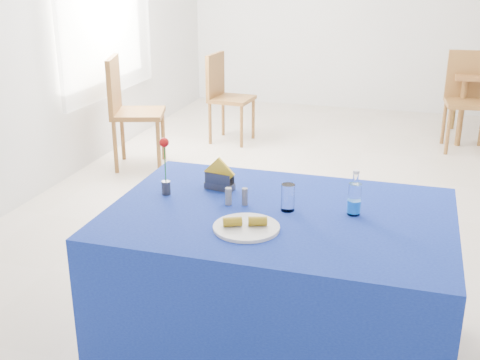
# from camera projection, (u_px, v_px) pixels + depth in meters

# --- Properties ---
(floor) EXTENTS (7.00, 7.00, 0.00)m
(floor) POSITION_uv_depth(u_px,v_px,m) (342.00, 208.00, 4.79)
(floor) COLOR beige
(floor) RESTS_ON ground
(plate) EXTENTS (0.29, 0.29, 0.01)m
(plate) POSITION_uv_depth(u_px,v_px,m) (246.00, 227.00, 2.63)
(plate) COLOR silver
(plate) RESTS_ON blue_table
(drinking_glass) EXTENTS (0.06, 0.06, 0.13)m
(drinking_glass) POSITION_uv_depth(u_px,v_px,m) (288.00, 197.00, 2.81)
(drinking_glass) COLOR white
(drinking_glass) RESTS_ON blue_table
(salt_shaker) EXTENTS (0.03, 0.03, 0.08)m
(salt_shaker) POSITION_uv_depth(u_px,v_px,m) (228.00, 196.00, 2.88)
(salt_shaker) COLOR slate
(salt_shaker) RESTS_ON blue_table
(pepper_shaker) EXTENTS (0.03, 0.03, 0.08)m
(pepper_shaker) POSITION_uv_depth(u_px,v_px,m) (245.00, 197.00, 2.88)
(pepper_shaker) COLOR slate
(pepper_shaker) RESTS_ON blue_table
(blue_table) EXTENTS (1.60, 1.10, 0.76)m
(blue_table) POSITION_uv_depth(u_px,v_px,m) (278.00, 283.00, 2.95)
(blue_table) COLOR navy
(blue_table) RESTS_ON floor
(water_bottle) EXTENTS (0.06, 0.06, 0.21)m
(water_bottle) POSITION_uv_depth(u_px,v_px,m) (354.00, 200.00, 2.76)
(water_bottle) COLOR white
(water_bottle) RESTS_ON blue_table
(napkin_holder) EXTENTS (0.16, 0.09, 0.17)m
(napkin_holder) POSITION_uv_depth(u_px,v_px,m) (220.00, 180.00, 3.07)
(napkin_holder) COLOR #3B3B40
(napkin_holder) RESTS_ON blue_table
(rose_vase) EXTENTS (0.05, 0.05, 0.30)m
(rose_vase) POSITION_uv_depth(u_px,v_px,m) (165.00, 168.00, 2.97)
(rose_vase) COLOR #27272D
(rose_vase) RESTS_ON blue_table
(chair_bg_left) EXTENTS (0.48, 0.48, 1.00)m
(chair_bg_left) POSITION_uv_depth(u_px,v_px,m) (468.00, 93.00, 6.15)
(chair_bg_left) COLOR brown
(chair_bg_left) RESTS_ON floor
(chair_win_a) EXTENTS (0.58, 0.58, 1.04)m
(chair_win_a) POSITION_uv_depth(u_px,v_px,m) (128.00, 105.00, 5.58)
(chair_win_a) COLOR brown
(chair_win_a) RESTS_ON floor
(chair_win_b) EXTENTS (0.45, 0.45, 0.94)m
(chair_win_b) POSITION_uv_depth(u_px,v_px,m) (224.00, 91.00, 6.41)
(chair_win_b) COLOR brown
(chair_win_b) RESTS_ON floor
(banana_pieces) EXTENTS (0.20, 0.10, 0.04)m
(banana_pieces) POSITION_uv_depth(u_px,v_px,m) (245.00, 221.00, 2.62)
(banana_pieces) COLOR yellow
(banana_pieces) RESTS_ON plate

